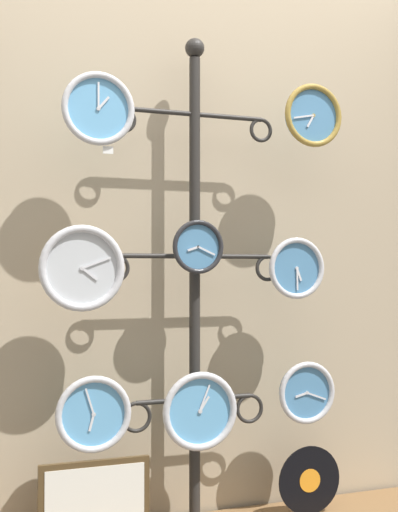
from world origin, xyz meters
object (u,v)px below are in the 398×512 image
(clock_bottom_left, at_px, (93,414))
(picture_frame, at_px, (95,504))
(display_stand, at_px, (195,341))
(clock_middle_left, at_px, (82,268))
(clock_middle_right, at_px, (296,268))
(clock_top_left, at_px, (98,109))
(vinyl_record, at_px, (310,480))
(clock_middle_center, at_px, (198,247))
(clock_bottom_right, at_px, (306,393))
(clock_bottom_center, at_px, (200,411))
(clock_top_right, at_px, (313,116))

(clock_bottom_left, relative_size, picture_frame, 0.69)
(display_stand, height_order, clock_bottom_left, display_stand)
(clock_middle_left, relative_size, clock_middle_right, 1.26)
(clock_top_left, bearing_deg, picture_frame, 148.81)
(clock_top_left, bearing_deg, clock_middle_right, 1.54)
(clock_bottom_left, bearing_deg, clock_middle_left, -179.39)
(clock_bottom_left, bearing_deg, vinyl_record, 1.13)
(clock_middle_left, xyz_separation_m, clock_middle_center, (0.47, 0.01, 0.09))
(clock_bottom_right, bearing_deg, clock_bottom_left, -179.59)
(clock_middle_center, distance_m, clock_bottom_center, 0.65)
(clock_bottom_left, relative_size, clock_bottom_right, 1.11)
(clock_middle_right, height_order, clock_bottom_center, clock_middle_right)
(clock_bottom_right, height_order, picture_frame, clock_bottom_right)
(clock_top_right, bearing_deg, clock_bottom_right, 145.14)
(display_stand, bearing_deg, picture_frame, -167.20)
(clock_middle_center, bearing_deg, clock_bottom_center, -94.97)
(display_stand, distance_m, picture_frame, 0.73)
(clock_middle_left, bearing_deg, clock_bottom_center, -1.88)
(clock_middle_left, bearing_deg, clock_middle_right, 0.59)
(clock_middle_center, relative_size, vinyl_record, 0.75)
(clock_middle_left, distance_m, clock_middle_right, 0.91)
(clock_top_right, xyz_separation_m, vinyl_record, (-0.00, 0.03, -1.54))
(clock_top_right, distance_m, clock_bottom_left, 1.52)
(vinyl_record, bearing_deg, clock_top_left, -177.98)
(clock_middle_left, xyz_separation_m, clock_bottom_right, (0.95, 0.01, -0.52))
(clock_middle_left, height_order, clock_middle_center, clock_middle_center)
(display_stand, distance_m, clock_bottom_left, 0.51)
(clock_top_left, relative_size, clock_top_right, 1.04)
(clock_middle_center, bearing_deg, display_stand, 78.63)
(display_stand, distance_m, clock_middle_center, 0.39)
(clock_bottom_center, bearing_deg, clock_top_left, 179.76)
(clock_bottom_left, bearing_deg, clock_middle_right, 0.59)
(clock_middle_left, bearing_deg, clock_middle_center, 1.81)
(clock_bottom_center, bearing_deg, clock_bottom_right, 2.61)
(picture_frame, bearing_deg, clock_middle_left, 169.34)
(clock_top_right, xyz_separation_m, clock_middle_right, (-0.07, 0.02, -0.65))
(clock_top_right, xyz_separation_m, clock_bottom_right, (-0.02, 0.02, -1.17))
(clock_bottom_center, bearing_deg, clock_middle_right, 3.19)
(clock_top_left, height_order, clock_bottom_center, clock_top_left)
(display_stand, bearing_deg, clock_top_right, -11.33)
(clock_middle_left, height_order, clock_bottom_left, clock_middle_left)
(vinyl_record, bearing_deg, clock_middle_right, -171.90)
(clock_middle_right, bearing_deg, clock_middle_center, 179.30)
(vinyl_record, xyz_separation_m, picture_frame, (-0.93, -0.03, 0.02))
(display_stand, height_order, picture_frame, display_stand)
(clock_bottom_center, relative_size, picture_frame, 0.74)
(display_stand, bearing_deg, vinyl_record, -8.15)
(clock_bottom_left, distance_m, clock_bottom_right, 0.91)
(clock_middle_left, relative_size, clock_bottom_left, 1.12)
(clock_top_right, bearing_deg, clock_bottom_left, 179.35)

